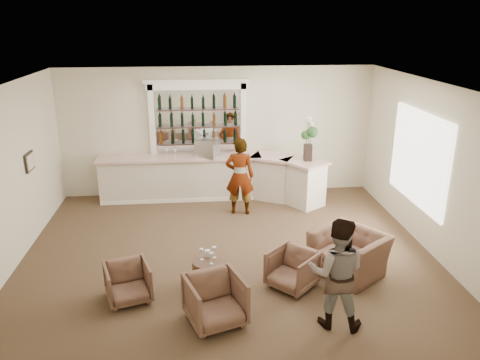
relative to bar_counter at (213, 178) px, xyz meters
name	(u,v)px	position (x,y,z in m)	size (l,w,h in m)	color
ground	(228,253)	(0.16, -3.00, -0.57)	(8.00, 8.00, 0.00)	brown
room_shell	(233,130)	(0.33, -2.29, 1.77)	(8.04, 7.02, 3.32)	beige
bar_counter	(213,178)	(0.00, 0.00, 0.00)	(5.72, 1.80, 1.14)	white
back_bar_alcove	(198,118)	(-0.34, 0.41, 1.46)	(2.64, 0.25, 3.00)	white
cocktail_table	(209,273)	(-0.24, -4.17, -0.32)	(0.59, 0.59, 0.50)	#4C3221
sommelier	(240,176)	(0.59, -1.00, 0.35)	(0.67, 0.44, 1.85)	gray
guest	(337,273)	(1.60, -5.42, 0.30)	(0.85, 0.66, 1.74)	gray
armchair_left	(128,283)	(-1.59, -4.47, -0.25)	(0.69, 0.71, 0.64)	brown
armchair_center	(215,300)	(-0.19, -5.21, -0.19)	(0.81, 0.83, 0.76)	brown
armchair_right	(292,269)	(1.18, -4.33, -0.24)	(0.72, 0.74, 0.68)	brown
armchair_far	(349,253)	(2.30, -3.94, -0.18)	(1.20, 1.05, 0.78)	brown
espresso_machine	(207,148)	(-0.13, -0.03, 0.79)	(0.51, 0.42, 0.45)	silver
flower_vase	(309,136)	(2.28, -0.59, 1.17)	(0.28, 0.28, 1.08)	black
wine_glass_bar_left	(167,153)	(-1.15, 0.05, 0.67)	(0.07, 0.07, 0.21)	white
wine_glass_bar_right	(175,153)	(-0.93, -0.02, 0.67)	(0.07, 0.07, 0.21)	white
wine_glass_tbl_a	(202,254)	(-0.36, -4.14, 0.03)	(0.07, 0.07, 0.21)	white
wine_glass_tbl_b	(214,252)	(-0.14, -4.09, 0.03)	(0.07, 0.07, 0.21)	white
wine_glass_tbl_c	(211,258)	(-0.20, -4.30, 0.03)	(0.07, 0.07, 0.21)	white
napkin_holder	(207,253)	(-0.26, -4.03, -0.01)	(0.08, 0.08, 0.12)	silver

